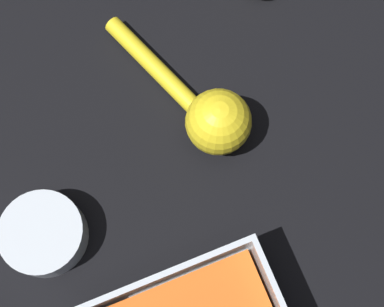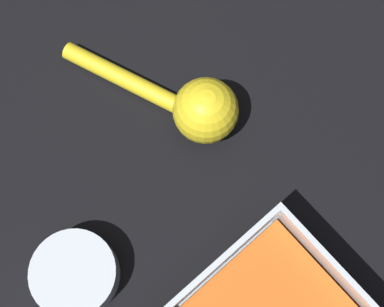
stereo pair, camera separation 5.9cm
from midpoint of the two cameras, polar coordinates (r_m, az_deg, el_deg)
The scene contains 2 objects.
spice_bowl at distance 0.60m, azimuth -12.63°, elevation -8.32°, with size 0.09×0.09×0.04m.
lemon_squeezer at distance 0.61m, azimuth 4.64°, elevation 4.38°, with size 0.11×0.22×0.08m.
Camera 1 is at (0.00, 0.00, 0.60)m, focal length 50.00 mm.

